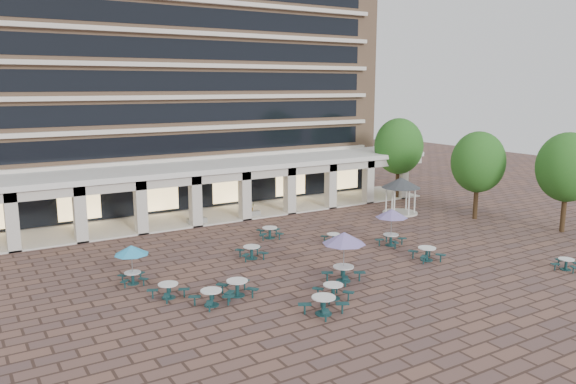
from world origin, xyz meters
The scene contains 22 objects.
ground centered at (0.00, 0.00, 0.00)m, with size 120.00×120.00×0.00m, color brown.
apartment_building centered at (0.00, 25.47, 12.60)m, with size 40.00×15.50×25.20m.
retail_arcade centered at (0.00, 14.80, 3.00)m, with size 42.00×6.60×4.40m.
picnic_table_0 centered at (-7.50, -2.79, 0.48)m, with size 2.07×2.07×0.80m.
picnic_table_1 centered at (-3.39, -6.53, 0.52)m, with size 2.28×2.28×0.87m.
picnic_table_2 centered at (-1.86, -5.19, 0.46)m, with size 1.83×1.83×0.77m.
picnic_table_3 centered at (12.51, -8.61, 0.40)m, with size 1.82×1.82×0.67m.
picnic_table_4 centered at (-9.93, 2.25, 1.84)m, with size 1.88×1.88×2.17m.
picnic_table_5 centered at (-5.84, -2.28, 0.50)m, with size 2.04×2.04×0.83m.
picnic_table_6 centered at (0.15, -3.37, 2.36)m, with size 2.41×2.41×2.78m.
picnic_table_7 centered at (6.83, -3.03, 0.49)m, with size 2.10×2.10×0.82m.
picnic_table_8 centered at (-8.97, -0.73, 0.46)m, with size 2.05×2.05×0.77m.
picnic_table_9 centered at (1.05, 6.48, 0.47)m, with size 2.13×2.13×0.79m.
picnic_table_11 centered at (7.14, 0.62, 2.14)m, with size 2.18×2.18×2.52m.
picnic_table_12 centered at (-2.26, 2.94, 0.48)m, with size 1.98×1.98×0.80m.
picnic_table_13 centered at (4.13, 3.08, 0.40)m, with size 1.79×1.79×0.67m.
gazebo centered at (14.28, 7.50, 2.30)m, with size 3.28×3.28×3.05m.
tree_east_a centered at (18.21, 2.96, 4.63)m, with size 4.26×4.26×7.10m.
tree_east_b centered at (20.46, -3.20, 4.81)m, with size 4.43×4.43×7.37m.
tree_east_c centered at (18.51, 12.57, 5.00)m, with size 4.60×4.60×7.66m.
planter_left centered at (-1.83, 12.90, 0.58)m, with size 1.50×0.80×1.35m.
planter_right centered at (2.91, 12.90, 0.44)m, with size 1.50×0.74×1.18m.
Camera 1 is at (-17.86, -27.04, 10.68)m, focal length 35.00 mm.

